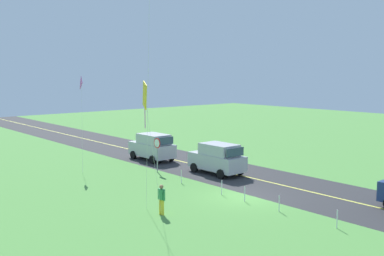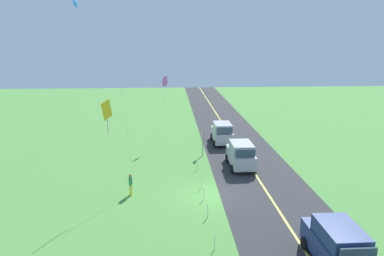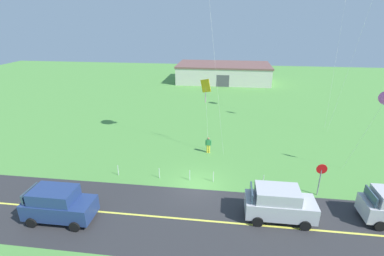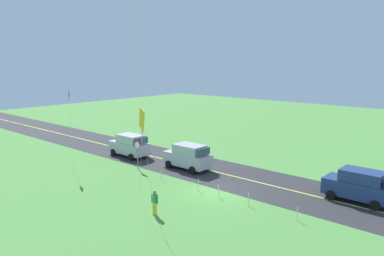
# 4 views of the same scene
# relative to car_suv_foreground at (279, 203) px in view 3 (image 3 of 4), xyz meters

# --- Properties ---
(ground_plane) EXTENTS (120.00, 120.00, 0.10)m
(ground_plane) POSITION_rel_car_suv_foreground_xyz_m (-5.60, 3.11, -1.20)
(ground_plane) COLOR #549342
(asphalt_road) EXTENTS (120.00, 7.00, 0.00)m
(asphalt_road) POSITION_rel_car_suv_foreground_xyz_m (-5.60, -0.89, -1.15)
(asphalt_road) COLOR #2D2D30
(asphalt_road) RESTS_ON ground
(road_centre_stripe) EXTENTS (120.00, 0.16, 0.00)m
(road_centre_stripe) POSITION_rel_car_suv_foreground_xyz_m (-5.60, -0.89, -1.15)
(road_centre_stripe) COLOR #E5E04C
(road_centre_stripe) RESTS_ON asphalt_road
(car_suv_foreground) EXTENTS (4.40, 2.12, 2.24)m
(car_suv_foreground) POSITION_rel_car_suv_foreground_xyz_m (0.00, 0.00, 0.00)
(car_suv_foreground) COLOR #B7B7BC
(car_suv_foreground) RESTS_ON ground
(car_parked_west_near) EXTENTS (4.40, 2.12, 2.24)m
(car_parked_west_near) POSITION_rel_car_suv_foreground_xyz_m (-14.02, -1.88, 0.00)
(car_parked_west_near) COLOR navy
(car_parked_west_near) RESTS_ON ground
(stop_sign) EXTENTS (0.76, 0.08, 2.56)m
(stop_sign) POSITION_rel_car_suv_foreground_xyz_m (3.33, 3.01, 0.65)
(stop_sign) COLOR gray
(stop_sign) RESTS_ON ground
(person_adult_near) EXTENTS (0.58, 0.22, 1.60)m
(person_adult_near) POSITION_rel_car_suv_foreground_xyz_m (-5.18, 8.92, -0.29)
(person_adult_near) COLOR yellow
(person_adult_near) RESTS_ON ground
(kite_red_low) EXTENTS (1.06, 1.56, 6.98)m
(kite_red_low) POSITION_rel_car_suv_foreground_xyz_m (-5.64, 10.19, 5.03)
(kite_red_low) COLOR silver
(kite_red_low) RESTS_ON ground
(warehouse_distant) EXTENTS (18.36, 10.20, 3.50)m
(warehouse_distant) POSITION_rel_car_suv_foreground_xyz_m (-4.52, 41.74, 0.60)
(warehouse_distant) COLOR beige
(warehouse_distant) RESTS_ON ground
(fence_post_0) EXTENTS (0.05, 0.05, 0.90)m
(fence_post_0) POSITION_rel_car_suv_foreground_xyz_m (-12.29, 3.81, -0.70)
(fence_post_0) COLOR silver
(fence_post_0) RESTS_ON ground
(fence_post_1) EXTENTS (0.05, 0.05, 0.90)m
(fence_post_1) POSITION_rel_car_suv_foreground_xyz_m (-8.80, 3.81, -0.70)
(fence_post_1) COLOR silver
(fence_post_1) RESTS_ON ground
(fence_post_2) EXTENTS (0.05, 0.05, 0.90)m
(fence_post_2) POSITION_rel_car_suv_foreground_xyz_m (-6.30, 3.81, -0.70)
(fence_post_2) COLOR silver
(fence_post_2) RESTS_ON ground
(fence_post_3) EXTENTS (0.05, 0.05, 0.90)m
(fence_post_3) POSITION_rel_car_suv_foreground_xyz_m (-4.41, 3.81, -0.70)
(fence_post_3) COLOR silver
(fence_post_3) RESTS_ON ground
(fence_post_4) EXTENTS (0.05, 0.05, 0.90)m
(fence_post_4) POSITION_rel_car_suv_foreground_xyz_m (-0.50, 3.81, -0.70)
(fence_post_4) COLOR silver
(fence_post_4) RESTS_ON ground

